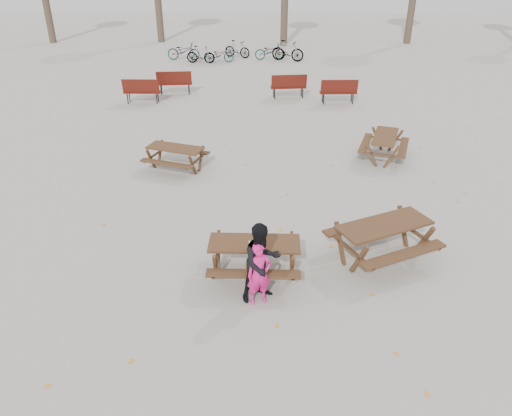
{
  "coord_description": "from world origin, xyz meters",
  "views": [
    {
      "loc": [
        0.3,
        -8.28,
        6.05
      ],
      "look_at": [
        0.0,
        1.0,
        1.0
      ],
      "focal_mm": 35.0,
      "sensor_mm": 36.0,
      "label": 1
    }
  ],
  "objects_px": {
    "food_tray": "(257,246)",
    "child": "(259,274)",
    "main_picnic_table": "(254,250)",
    "soda_bottle": "(250,245)",
    "picnic_table_far": "(384,147)",
    "picnic_table_east": "(382,241)",
    "adult": "(262,262)",
    "picnic_table_north": "(176,158)"
  },
  "relations": [
    {
      "from": "soda_bottle",
      "to": "adult",
      "type": "distance_m",
      "value": 0.55
    },
    {
      "from": "soda_bottle",
      "to": "picnic_table_north",
      "type": "bearing_deg",
      "value": 114.1
    },
    {
      "from": "adult",
      "to": "picnic_table_east",
      "type": "height_order",
      "value": "adult"
    },
    {
      "from": "picnic_table_far",
      "to": "adult",
      "type": "bearing_deg",
      "value": 169.3
    },
    {
      "from": "child",
      "to": "main_picnic_table",
      "type": "bearing_deg",
      "value": 79.03
    },
    {
      "from": "picnic_table_east",
      "to": "picnic_table_far",
      "type": "bearing_deg",
      "value": 51.54
    },
    {
      "from": "soda_bottle",
      "to": "food_tray",
      "type": "bearing_deg",
      "value": 29.46
    },
    {
      "from": "soda_bottle",
      "to": "picnic_table_far",
      "type": "distance_m",
      "value": 7.51
    },
    {
      "from": "main_picnic_table",
      "to": "child",
      "type": "distance_m",
      "value": 0.86
    },
    {
      "from": "child",
      "to": "picnic_table_east",
      "type": "distance_m",
      "value": 2.98
    },
    {
      "from": "soda_bottle",
      "to": "child",
      "type": "xyz_separation_m",
      "value": [
        0.19,
        -0.63,
        -0.22
      ]
    },
    {
      "from": "main_picnic_table",
      "to": "picnic_table_far",
      "type": "bearing_deg",
      "value": 58.7
    },
    {
      "from": "adult",
      "to": "main_picnic_table",
      "type": "bearing_deg",
      "value": 72.27
    },
    {
      "from": "food_tray",
      "to": "picnic_table_far",
      "type": "relative_size",
      "value": 0.1
    },
    {
      "from": "picnic_table_north",
      "to": "soda_bottle",
      "type": "bearing_deg",
      "value": -47.76
    },
    {
      "from": "food_tray",
      "to": "child",
      "type": "bearing_deg",
      "value": -85.45
    },
    {
      "from": "soda_bottle",
      "to": "main_picnic_table",
      "type": "bearing_deg",
      "value": 71.2
    },
    {
      "from": "soda_bottle",
      "to": "picnic_table_east",
      "type": "distance_m",
      "value": 2.91
    },
    {
      "from": "picnic_table_east",
      "to": "picnic_table_north",
      "type": "xyz_separation_m",
      "value": [
        -5.15,
        4.5,
        -0.08
      ]
    },
    {
      "from": "food_tray",
      "to": "picnic_table_east",
      "type": "distance_m",
      "value": 2.76
    },
    {
      "from": "adult",
      "to": "picnic_table_north",
      "type": "height_order",
      "value": "adult"
    },
    {
      "from": "main_picnic_table",
      "to": "picnic_table_east",
      "type": "bearing_deg",
      "value": 14.09
    },
    {
      "from": "picnic_table_far",
      "to": "picnic_table_east",
      "type": "bearing_deg",
      "value": -174.43
    },
    {
      "from": "child",
      "to": "adult",
      "type": "distance_m",
      "value": 0.22
    },
    {
      "from": "main_picnic_table",
      "to": "picnic_table_east",
      "type": "xyz_separation_m",
      "value": [
        2.67,
        0.67,
        -0.16
      ]
    },
    {
      "from": "food_tray",
      "to": "child",
      "type": "height_order",
      "value": "child"
    },
    {
      "from": "picnic_table_north",
      "to": "main_picnic_table",
      "type": "bearing_deg",
      "value": -46.2
    },
    {
      "from": "food_tray",
      "to": "picnic_table_east",
      "type": "height_order",
      "value": "picnic_table_east"
    },
    {
      "from": "food_tray",
      "to": "adult",
      "type": "xyz_separation_m",
      "value": [
        0.1,
        -0.57,
        0.0
      ]
    },
    {
      "from": "main_picnic_table",
      "to": "adult",
      "type": "relative_size",
      "value": 1.13
    },
    {
      "from": "soda_bottle",
      "to": "picnic_table_east",
      "type": "xyz_separation_m",
      "value": [
        2.74,
        0.89,
        -0.42
      ]
    },
    {
      "from": "food_tray",
      "to": "picnic_table_east",
      "type": "relative_size",
      "value": 0.09
    },
    {
      "from": "child",
      "to": "picnic_table_north",
      "type": "bearing_deg",
      "value": 94.67
    },
    {
      "from": "food_tray",
      "to": "soda_bottle",
      "type": "height_order",
      "value": "soda_bottle"
    },
    {
      "from": "main_picnic_table",
      "to": "soda_bottle",
      "type": "bearing_deg",
      "value": -108.8
    },
    {
      "from": "adult",
      "to": "picnic_table_north",
      "type": "bearing_deg",
      "value": 83.97
    },
    {
      "from": "adult",
      "to": "picnic_table_far",
      "type": "bearing_deg",
      "value": 32.22
    },
    {
      "from": "main_picnic_table",
      "to": "soda_bottle",
      "type": "distance_m",
      "value": 0.35
    },
    {
      "from": "food_tray",
      "to": "soda_bottle",
      "type": "bearing_deg",
      "value": -150.54
    },
    {
      "from": "picnic_table_east",
      "to": "picnic_table_far",
      "type": "height_order",
      "value": "picnic_table_east"
    },
    {
      "from": "adult",
      "to": "picnic_table_east",
      "type": "xyz_separation_m",
      "value": [
        2.51,
        1.39,
        -0.37
      ]
    },
    {
      "from": "food_tray",
      "to": "adult",
      "type": "height_order",
      "value": "adult"
    }
  ]
}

